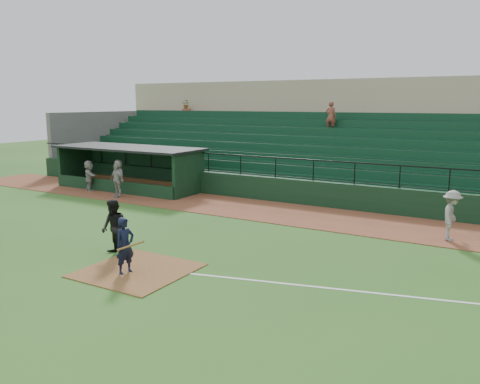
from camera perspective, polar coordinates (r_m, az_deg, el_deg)
The scene contains 12 objects.
ground at distance 15.45m, azimuth -9.49°, elevation -8.06°, with size 90.00×90.00×0.00m, color #2C5A1D.
warning_track at distance 21.94m, azimuth 3.96°, elevation -2.32°, with size 40.00×4.00×0.03m, color brown.
home_plate_dirt at distance 14.73m, azimuth -12.01°, elevation -9.02°, with size 3.00×3.00×0.03m, color brown.
foul_line at distance 13.40m, azimuth 22.35°, elevation -11.67°, with size 18.00×0.09×0.01m, color white.
stadium_structure at distance 29.34m, azimuth 11.42°, elevation 5.28°, with size 38.00×13.08×6.40m.
dugout at distance 28.50m, azimuth -12.41°, elevation 3.13°, with size 8.90×3.20×2.42m.
batter_at_plate at distance 14.33m, azimuth -13.40°, elevation -6.20°, with size 1.05×0.70×1.67m.
umpire at distance 16.07m, azimuth -14.66°, elevation -4.11°, with size 0.89×0.70×1.84m, color black.
runner at distance 18.70m, azimuth 23.68°, elevation -2.57°, with size 1.17×0.67×1.81m, color gray.
dugout_player_a at distance 25.83m, azimuth -14.32°, elevation 1.33°, with size 1.02×0.43×1.74m, color #A6A29C.
dugout_player_b at distance 27.28m, azimuth -14.10°, elevation 1.85°, with size 0.86×0.56×1.77m, color #9A9590.
dugout_player_c at distance 28.18m, azimuth -17.36°, elevation 1.87°, with size 1.56×0.50×1.69m, color #9D9993.
Camera 1 is at (9.46, -11.19, 4.89)m, focal length 36.17 mm.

